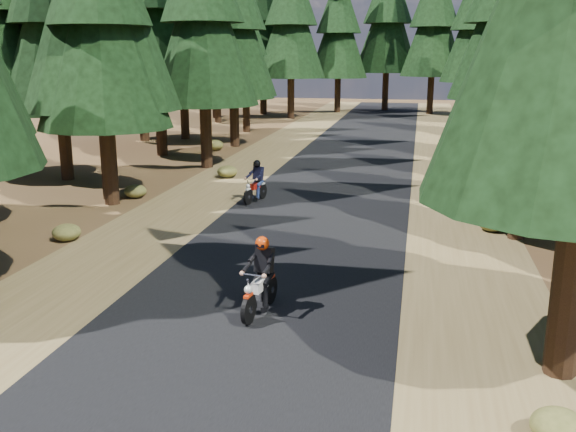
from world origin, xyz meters
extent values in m
plane|color=#452D18|center=(0.00, 0.00, 0.00)|extent=(120.00, 120.00, 0.00)
cube|color=black|center=(0.00, 5.00, 0.01)|extent=(6.00, 100.00, 0.01)
cube|color=brown|center=(-4.60, 5.00, 0.00)|extent=(3.20, 100.00, 0.01)
cube|color=brown|center=(4.60, 5.00, 0.00)|extent=(3.20, 100.00, 0.01)
cylinder|color=black|center=(-7.26, 6.17, 2.67)|extent=(0.51, 0.51, 5.34)
cone|color=black|center=(-7.26, 6.17, 6.01)|extent=(4.54, 4.54, 6.68)
cylinder|color=black|center=(6.06, 4.48, 2.26)|extent=(0.48, 0.48, 4.52)
cone|color=black|center=(6.06, 4.48, 5.08)|extent=(3.84, 3.84, 5.65)
cylinder|color=black|center=(-7.70, 6.96, 3.21)|extent=(0.56, 0.56, 6.43)
cylinder|color=black|center=(-11.13, 9.93, 2.78)|extent=(0.52, 0.52, 5.56)
cone|color=black|center=(-11.13, 9.93, 6.26)|extent=(4.73, 4.73, 6.95)
cylinder|color=black|center=(-6.35, 13.89, 2.86)|extent=(0.53, 0.53, 5.72)
cone|color=black|center=(-6.35, 13.89, 6.43)|extent=(4.86, 4.86, 7.15)
cylinder|color=black|center=(6.98, 14.07, 2.25)|extent=(0.48, 0.48, 4.51)
cone|color=black|center=(6.98, 14.07, 5.07)|extent=(3.83, 3.83, 5.64)
cone|color=black|center=(6.98, 14.07, 7.10)|extent=(2.93, 2.93, 4.06)
cylinder|color=black|center=(-9.76, 16.85, 3.18)|extent=(0.55, 0.55, 6.37)
cone|color=black|center=(-9.76, 16.85, 7.16)|extent=(5.41, 5.41, 7.96)
cylinder|color=black|center=(-7.00, 20.76, 2.82)|extent=(0.53, 0.53, 5.64)
cone|color=black|center=(-7.00, 20.76, 6.34)|extent=(4.79, 4.79, 7.05)
cylinder|color=black|center=(6.93, 19.74, 2.91)|extent=(0.53, 0.53, 5.83)
cone|color=black|center=(6.93, 19.74, 6.56)|extent=(4.95, 4.95, 7.29)
cylinder|color=black|center=(-10.86, 23.22, 2.72)|extent=(0.52, 0.52, 5.45)
cone|color=black|center=(-10.86, 23.22, 6.13)|extent=(4.63, 4.63, 6.81)
cylinder|color=black|center=(11.52, 24.15, 2.31)|extent=(0.48, 0.48, 4.61)
cylinder|color=black|center=(-8.12, 27.46, 2.21)|extent=(0.48, 0.48, 4.42)
cone|color=black|center=(-8.12, 27.46, 4.97)|extent=(3.76, 3.76, 5.52)
cone|color=black|center=(-8.12, 27.46, 6.96)|extent=(2.87, 2.87, 3.98)
cylinder|color=black|center=(8.34, 28.41, 2.88)|extent=(0.53, 0.53, 5.76)
cone|color=black|center=(8.34, 28.41, 6.48)|extent=(4.90, 4.90, 7.21)
cylinder|color=black|center=(-11.79, 32.77, 2.37)|extent=(0.49, 0.49, 4.75)
cone|color=black|center=(-11.79, 32.77, 5.34)|extent=(4.04, 4.04, 5.93)
cone|color=black|center=(-11.79, 32.77, 7.48)|extent=(3.09, 3.09, 4.27)
cylinder|color=black|center=(13.03, 32.09, 2.83)|extent=(0.53, 0.53, 5.66)
cylinder|color=black|center=(-14.00, 10.00, 3.00)|extent=(0.54, 0.54, 6.00)
cylinder|color=black|center=(-13.00, 22.00, 3.20)|extent=(0.56, 0.56, 6.40)
cone|color=black|center=(-13.00, 22.00, 7.20)|extent=(5.44, 5.44, 8.00)
cylinder|color=black|center=(-7.00, 37.00, 3.20)|extent=(0.56, 0.56, 6.40)
cone|color=black|center=(-7.00, 37.00, 7.20)|extent=(5.44, 5.44, 8.00)
cylinder|color=black|center=(7.00, 37.00, 3.00)|extent=(0.54, 0.54, 6.00)
cone|color=black|center=(7.00, 37.00, 6.75)|extent=(5.10, 5.10, 7.50)
cylinder|color=black|center=(-10.00, 40.00, 3.40)|extent=(0.57, 0.57, 6.80)
cone|color=black|center=(-10.00, 40.00, 7.65)|extent=(5.78, 5.78, 8.50)
cylinder|color=black|center=(10.00, 40.00, 3.20)|extent=(0.56, 0.56, 6.40)
cone|color=black|center=(10.00, 40.00, 7.20)|extent=(5.44, 5.44, 8.00)
cylinder|color=black|center=(-4.00, 43.00, 3.00)|extent=(0.54, 0.54, 6.00)
cone|color=black|center=(-4.00, 43.00, 6.75)|extent=(5.10, 5.10, 7.50)
cone|color=black|center=(-4.00, 43.00, 9.45)|extent=(3.90, 3.90, 5.40)
cylinder|color=black|center=(4.00, 43.00, 3.20)|extent=(0.56, 0.56, 6.40)
cone|color=black|center=(4.00, 43.00, 7.20)|extent=(5.44, 5.44, 8.00)
cylinder|color=black|center=(0.00, 46.00, 3.40)|extent=(0.57, 0.57, 6.80)
cone|color=black|center=(0.00, 46.00, 7.65)|extent=(5.78, 5.78, 8.50)
cylinder|color=black|center=(-13.00, 36.00, 2.80)|extent=(0.52, 0.52, 5.60)
cone|color=black|center=(-13.00, 36.00, 6.30)|extent=(4.76, 4.76, 7.00)
cone|color=black|center=(-13.00, 36.00, 8.82)|extent=(3.64, 3.64, 5.04)
cylinder|color=black|center=(13.00, 36.00, 3.00)|extent=(0.54, 0.54, 6.00)
cone|color=black|center=(13.00, 36.00, 6.75)|extent=(5.10, 5.10, 7.50)
cylinder|color=#4C4233|center=(7.78, 7.21, 0.16)|extent=(4.09, 4.63, 0.32)
ellipsoid|color=#474C1E|center=(5.47, 5.16, 0.26)|extent=(0.86, 0.86, 0.51)
ellipsoid|color=#474C1E|center=(5.61, 20.08, 0.26)|extent=(0.87, 0.87, 0.52)
ellipsoid|color=#474C1E|center=(5.26, 11.31, 0.21)|extent=(0.69, 0.69, 0.41)
ellipsoid|color=#474C1E|center=(5.25, -5.77, 0.23)|extent=(0.77, 0.77, 0.46)
ellipsoid|color=#474C1E|center=(-4.71, 11.67, 0.26)|extent=(0.85, 0.85, 0.51)
ellipsoid|color=#474C1E|center=(-7.63, 18.99, 0.29)|extent=(0.96, 0.96, 0.58)
ellipsoid|color=#474C1E|center=(-6.87, 7.24, 0.24)|extent=(0.81, 0.81, 0.49)
ellipsoid|color=#474C1E|center=(-6.43, 1.72, 0.24)|extent=(0.80, 0.80, 0.48)
ellipsoid|color=#474C1E|center=(6.56, 13.91, 0.30)|extent=(0.99, 0.99, 0.60)
cube|color=black|center=(0.18, -2.26, 1.08)|extent=(0.38, 0.27, 0.51)
sphere|color=#AF2E07|center=(0.18, -2.26, 1.45)|extent=(0.33, 0.33, 0.29)
cube|color=black|center=(-2.40, 7.47, 1.00)|extent=(0.37, 0.28, 0.48)
sphere|color=black|center=(-2.40, 7.47, 1.35)|extent=(0.32, 0.32, 0.27)
camera|label=1|loc=(3.18, -14.08, 5.17)|focal=40.00mm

